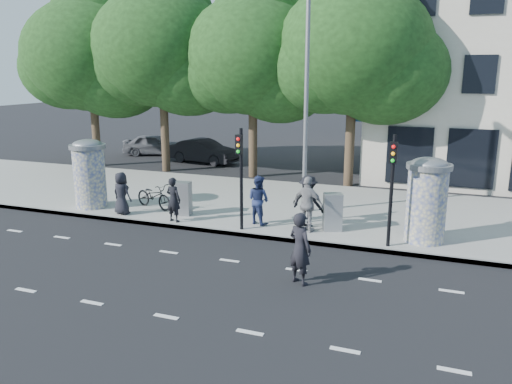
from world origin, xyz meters
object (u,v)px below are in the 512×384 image
at_px(bicycle, 154,196).
at_px(cabinet_left, 183,198).
at_px(street_lamp, 306,87).
at_px(man_road, 300,248).
at_px(ped_e, 308,204).
at_px(ped_d, 308,201).
at_px(car_left, 154,145).
at_px(car_mid, 204,151).
at_px(ped_a, 122,193).
at_px(ped_b, 173,200).
at_px(traffic_pole_far, 392,180).
at_px(ad_column_right, 427,198).
at_px(traffic_pole_near, 241,169).
at_px(ad_column_left, 89,172).
at_px(ped_c, 259,200).
at_px(cabinet_right, 333,212).

relative_size(bicycle, cabinet_left, 1.51).
xyz_separation_m(street_lamp, man_road, (1.51, -6.05, -3.84)).
bearing_deg(man_road, cabinet_left, -8.31).
relative_size(street_lamp, ped_e, 4.30).
bearing_deg(ped_d, car_left, -23.49).
distance_m(car_left, car_mid, 4.56).
distance_m(ped_a, ped_b, 2.27).
distance_m(street_lamp, ped_e, 4.42).
bearing_deg(ped_a, traffic_pole_far, -170.74).
relative_size(ad_column_right, car_mid, 0.62).
bearing_deg(ped_e, bicycle, 5.69).
bearing_deg(ped_e, street_lamp, -59.13).
relative_size(ped_b, man_road, 0.84).
bearing_deg(street_lamp, ad_column_right, -23.73).
xyz_separation_m(ad_column_right, traffic_pole_near, (-5.80, -0.91, 0.69)).
relative_size(ad_column_left, car_left, 0.67).
distance_m(ped_c, cabinet_right, 2.59).
xyz_separation_m(ped_c, cabinet_left, (-2.99, 0.06, -0.23)).
bearing_deg(ped_e, ped_c, 3.28).
height_order(ped_a, man_road, man_road).
xyz_separation_m(traffic_pole_far, man_road, (-1.89, -3.21, -1.28)).
xyz_separation_m(ped_c, cabinet_right, (2.58, 0.12, -0.22)).
bearing_deg(cabinet_left, ad_column_right, -8.28).
xyz_separation_m(traffic_pole_near, ped_a, (-4.84, 0.23, -1.29)).
xyz_separation_m(ped_c, ped_e, (1.83, -0.31, 0.08)).
xyz_separation_m(ped_c, bicycle, (-4.48, 0.48, -0.36)).
distance_m(ped_a, cabinet_left, 2.27).
bearing_deg(ad_column_right, traffic_pole_far, -137.79).
relative_size(ad_column_right, man_road, 1.40).
relative_size(ped_b, ped_d, 0.90).
height_order(ped_c, man_road, man_road).
distance_m(traffic_pole_near, traffic_pole_far, 4.80).
distance_m(ad_column_right, street_lamp, 5.81).
distance_m(ad_column_left, ped_e, 8.76).
distance_m(ad_column_right, car_mid, 16.78).
distance_m(street_lamp, car_mid, 12.88).
bearing_deg(traffic_pole_near, traffic_pole_far, 0.00).
distance_m(ad_column_right, traffic_pole_far, 1.52).
distance_m(cabinet_left, car_mid, 11.59).
relative_size(ad_column_right, ped_e, 1.42).
relative_size(ad_column_right, cabinet_right, 2.10).
distance_m(ad_column_left, traffic_pole_far, 11.44).
xyz_separation_m(ped_b, ped_d, (4.57, 1.08, 0.09)).
bearing_deg(street_lamp, ped_e, -71.95).
xyz_separation_m(ad_column_left, car_mid, (-0.45, 10.96, -0.84)).
relative_size(ped_c, car_mid, 0.40).
xyz_separation_m(man_road, car_mid, (-9.95, 14.87, -0.25)).
height_order(ad_column_left, cabinet_left, ad_column_left).
relative_size(traffic_pole_near, man_road, 1.79).
height_order(man_road, cabinet_left, man_road).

